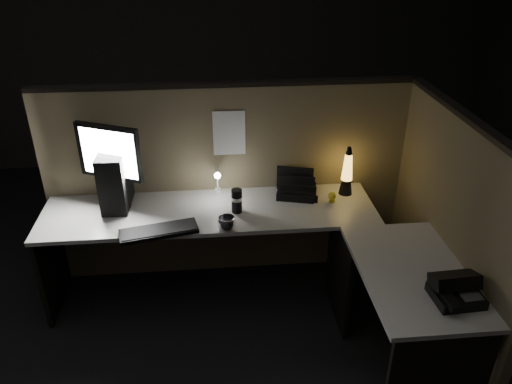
{
  "coord_description": "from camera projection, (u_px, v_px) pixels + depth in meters",
  "views": [
    {
      "loc": [
        -0.11,
        -2.39,
        2.48
      ],
      "look_at": [
        0.15,
        0.35,
        0.99
      ],
      "focal_mm": 35.0,
      "sensor_mm": 36.0,
      "label": 1
    }
  ],
  "objects": [
    {
      "name": "figurine",
      "position": [
        332.0,
        196.0,
        3.52
      ],
      "size": [
        0.06,
        0.06,
        0.06
      ],
      "primitive_type": "sphere",
      "color": "yellow",
      "rests_on": "desk"
    },
    {
      "name": "lava_lamp",
      "position": [
        347.0,
        175.0,
        3.58
      ],
      "size": [
        0.1,
        0.1,
        0.37
      ],
      "color": "black",
      "rests_on": "desk"
    },
    {
      "name": "partition_back",
      "position": [
        229.0,
        184.0,
        3.74
      ],
      "size": [
        2.66,
        0.06,
        1.5
      ],
      "primitive_type": "cube",
      "color": "brown",
      "rests_on": "ground"
    },
    {
      "name": "mouse",
      "position": [
        225.0,
        227.0,
        3.22
      ],
      "size": [
        0.11,
        0.09,
        0.03
      ],
      "primitive_type": "ellipsoid",
      "rotation": [
        0.0,
        0.0,
        -0.37
      ],
      "color": "black",
      "rests_on": "desk"
    },
    {
      "name": "monitor",
      "position": [
        110.0,
        159.0,
        3.32
      ],
      "size": [
        0.44,
        0.23,
        0.6
      ],
      "rotation": [
        0.0,
        0.0,
        -0.43
      ],
      "color": "black",
      "rests_on": "desk"
    },
    {
      "name": "keyboard",
      "position": [
        159.0,
        231.0,
        3.19
      ],
      "size": [
        0.52,
        0.26,
        0.02
      ],
      "primitive_type": "cube",
      "rotation": [
        0.0,
        0.0,
        0.21
      ],
      "color": "black",
      "rests_on": "desk"
    },
    {
      "name": "pinned_paper",
      "position": [
        229.0,
        133.0,
        3.51
      ],
      "size": [
        0.23,
        0.0,
        0.33
      ],
      "primitive_type": "cube",
      "color": "white",
      "rests_on": "partition_back"
    },
    {
      "name": "pc_tower",
      "position": [
        116.0,
        178.0,
        3.43
      ],
      "size": [
        0.18,
        0.39,
        0.4
      ],
      "primitive_type": "cube",
      "rotation": [
        0.0,
        0.0,
        -0.03
      ],
      "color": "black",
      "rests_on": "desk"
    },
    {
      "name": "organizer",
      "position": [
        296.0,
        188.0,
        3.62
      ],
      "size": [
        0.32,
        0.3,
        0.2
      ],
      "rotation": [
        0.0,
        0.0,
        -0.26
      ],
      "color": "black",
      "rests_on": "desk"
    },
    {
      "name": "desk_phone",
      "position": [
        455.0,
        289.0,
        2.61
      ],
      "size": [
        0.26,
        0.27,
        0.15
      ],
      "rotation": [
        0.0,
        0.0,
        0.05
      ],
      "color": "black",
      "rests_on": "desk"
    },
    {
      "name": "travel_mug",
      "position": [
        237.0,
        201.0,
        3.38
      ],
      "size": [
        0.08,
        0.08,
        0.17
      ],
      "primitive_type": "cylinder",
      "color": "black",
      "rests_on": "desk"
    },
    {
      "name": "steel_mug",
      "position": [
        227.0,
        223.0,
        3.21
      ],
      "size": [
        0.12,
        0.12,
        0.09
      ],
      "primitive_type": "imported",
      "rotation": [
        0.0,
        0.0,
        0.04
      ],
      "color": "silver",
      "rests_on": "desk"
    },
    {
      "name": "clip_lamp",
      "position": [
        218.0,
        181.0,
        3.54
      ],
      "size": [
        0.04,
        0.18,
        0.23
      ],
      "color": "white",
      "rests_on": "desk"
    },
    {
      "name": "room_shell",
      "position": [
        233.0,
        116.0,
        2.51
      ],
      "size": [
        6.0,
        6.0,
        6.0
      ],
      "color": "silver",
      "rests_on": "ground"
    },
    {
      "name": "desk",
      "position": [
        262.0,
        254.0,
        3.24
      ],
      "size": [
        2.6,
        1.6,
        0.73
      ],
      "color": "beige",
      "rests_on": "ground"
    },
    {
      "name": "partition_right",
      "position": [
        447.0,
        236.0,
        3.12
      ],
      "size": [
        0.06,
        1.66,
        1.5
      ],
      "primitive_type": "cube",
      "color": "brown",
      "rests_on": "ground"
    },
    {
      "name": "floor",
      "position": [
        238.0,
        350.0,
        3.28
      ],
      "size": [
        6.0,
        6.0,
        0.0
      ],
      "primitive_type": "plane",
      "color": "black",
      "rests_on": "ground"
    }
  ]
}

